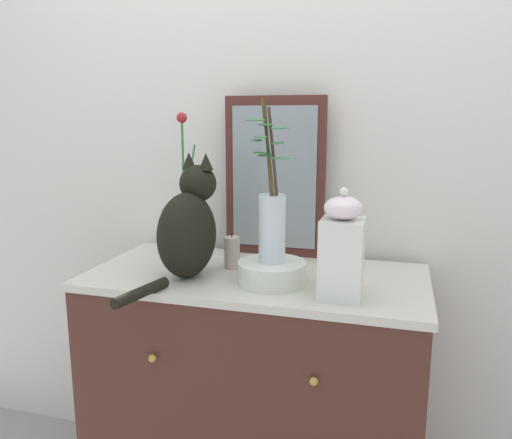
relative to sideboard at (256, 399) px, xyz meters
name	(u,v)px	position (x,y,z in m)	size (l,w,h in m)	color
wall_back	(281,146)	(0.00, 0.34, 0.85)	(4.40, 0.08, 2.60)	silver
sideboard	(256,399)	(0.00, 0.00, 0.00)	(1.09, 0.55, 0.91)	#49261D
mirror_leaning	(276,177)	(0.00, 0.24, 0.74)	(0.36, 0.03, 0.57)	#50251F
cat_sitting	(188,227)	(-0.20, -0.08, 0.61)	(0.20, 0.45, 0.39)	black
vase_slim_green	(185,212)	(-0.29, 0.09, 0.62)	(0.07, 0.04, 0.52)	#317A37
bowl_porcelain	(272,273)	(0.07, -0.08, 0.49)	(0.21, 0.21, 0.07)	silver
vase_glass_clear	(272,218)	(0.07, -0.08, 0.66)	(0.15, 0.15, 0.49)	silver
jar_lidded_porcelain	(342,249)	(0.29, -0.15, 0.59)	(0.12, 0.12, 0.31)	white
candle_pillar	(232,253)	(-0.10, 0.04, 0.51)	(0.05, 0.05, 0.12)	#C1AFA1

